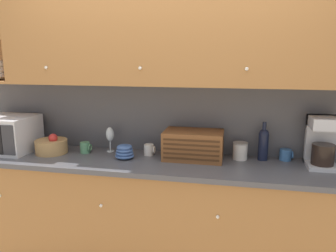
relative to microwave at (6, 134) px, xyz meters
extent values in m
plane|color=tan|center=(1.45, 0.30, -1.09)|extent=(24.00, 24.00, 0.00)
cube|color=white|center=(1.45, 0.33, 0.21)|extent=(5.93, 0.06, 2.60)
cube|color=#A36B38|center=(1.45, 0.00, -0.64)|extent=(3.53, 0.60, 0.89)
cube|color=#4C4C51|center=(1.45, -0.02, -0.18)|extent=(3.55, 0.63, 0.04)
sphere|color=white|center=(0.13, -0.31, -0.45)|extent=(0.03, 0.03, 0.03)
sphere|color=white|center=(1.01, -0.31, -0.45)|extent=(0.03, 0.03, 0.03)
sphere|color=white|center=(1.89, -0.31, -0.45)|extent=(0.03, 0.03, 0.03)
cube|color=#4C4C51|center=(1.45, 0.29, 0.14)|extent=(3.53, 0.01, 0.60)
cube|color=#A36B38|center=(1.66, 0.11, 0.83)|extent=(3.11, 0.37, 0.77)
cube|color=#A36B38|center=(-0.11, 0.29, 0.83)|extent=(0.42, 0.02, 0.77)
sphere|color=white|center=(0.49, -0.08, 0.58)|extent=(0.03, 0.03, 0.03)
sphere|color=white|center=(1.27, -0.08, 0.58)|extent=(0.03, 0.03, 0.03)
sphere|color=white|center=(2.05, -0.08, 0.58)|extent=(0.03, 0.03, 0.03)
cube|color=silver|center=(0.00, 0.00, 0.00)|extent=(0.49, 0.40, 0.31)
cube|color=#2D2D33|center=(0.18, -0.20, 0.00)|extent=(0.11, 0.01, 0.25)
cylinder|color=#A87F4C|center=(0.43, 0.02, -0.10)|extent=(0.27, 0.27, 0.12)
sphere|color=red|center=(0.46, 0.00, -0.01)|extent=(0.08, 0.08, 0.08)
cylinder|color=#4C845B|center=(0.71, 0.08, -0.11)|extent=(0.08, 0.08, 0.10)
torus|color=#4C845B|center=(0.76, 0.08, -0.11)|extent=(0.01, 0.07, 0.07)
cylinder|color=silver|center=(0.91, 0.17, -0.15)|extent=(0.07, 0.07, 0.01)
cylinder|color=silver|center=(0.91, 0.17, -0.11)|extent=(0.01, 0.01, 0.09)
ellipsoid|color=silver|center=(0.91, 0.17, 0.00)|extent=(0.07, 0.07, 0.13)
ellipsoid|color=#3D5B93|center=(1.10, 0.00, -0.13)|extent=(0.16, 0.16, 0.04)
ellipsoid|color=#3D5B93|center=(1.10, 0.00, -0.11)|extent=(0.15, 0.15, 0.04)
ellipsoid|color=#3D5B93|center=(1.10, 0.00, -0.08)|extent=(0.14, 0.14, 0.04)
ellipsoid|color=#3D5B93|center=(1.10, 0.00, -0.06)|extent=(0.13, 0.13, 0.04)
cylinder|color=silver|center=(1.27, 0.13, -0.11)|extent=(0.08, 0.08, 0.09)
torus|color=silver|center=(1.32, 0.13, -0.11)|extent=(0.01, 0.06, 0.06)
cube|color=brown|center=(1.66, 0.11, -0.04)|extent=(0.48, 0.30, 0.23)
cube|color=#432713|center=(1.66, -0.04, -0.11)|extent=(0.44, 0.01, 0.02)
cube|color=#432713|center=(1.66, -0.04, -0.08)|extent=(0.44, 0.01, 0.02)
cube|color=#432713|center=(1.66, -0.04, -0.04)|extent=(0.44, 0.01, 0.02)
cube|color=#432713|center=(1.66, -0.04, 0.00)|extent=(0.44, 0.01, 0.02)
cube|color=#432713|center=(1.66, -0.04, 0.03)|extent=(0.44, 0.01, 0.02)
cylinder|color=silver|center=(2.04, 0.17, -0.09)|extent=(0.12, 0.12, 0.13)
cylinder|color=gray|center=(2.04, 0.17, -0.02)|extent=(0.12, 0.12, 0.01)
cylinder|color=black|center=(2.22, 0.19, -0.05)|extent=(0.08, 0.08, 0.22)
sphere|color=black|center=(2.22, 0.19, 0.06)|extent=(0.08, 0.08, 0.08)
cylinder|color=black|center=(2.22, 0.19, 0.12)|extent=(0.03, 0.03, 0.07)
cylinder|color=#38669E|center=(2.40, 0.22, -0.11)|extent=(0.09, 0.09, 0.09)
torus|color=#38669E|center=(2.45, 0.22, -0.11)|extent=(0.01, 0.06, 0.06)
cube|color=#B7B7BC|center=(2.64, 0.09, -0.14)|extent=(0.22, 0.25, 0.03)
cylinder|color=black|center=(2.64, 0.07, -0.05)|extent=(0.16, 0.16, 0.16)
cube|color=#B7B7BC|center=(2.64, 0.19, 0.04)|extent=(0.22, 0.06, 0.39)
cube|color=#B7B7BC|center=(2.64, 0.09, 0.19)|extent=(0.22, 0.25, 0.09)
camera|label=1|loc=(1.98, -2.47, 0.66)|focal=35.00mm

